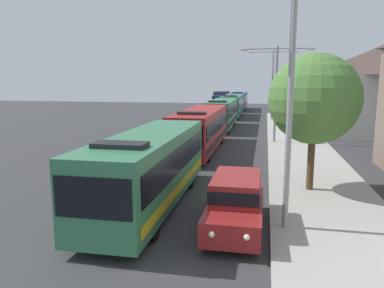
{
  "coord_description": "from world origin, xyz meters",
  "views": [
    {
      "loc": [
        3.3,
        -3.83,
        5.22
      ],
      "look_at": [
        -0.25,
        14.21,
        2.04
      ],
      "focal_mm": 34.79,
      "sensor_mm": 36.0,
      "label": 1
    }
  ],
  "objects": [
    {
      "name": "white_suv",
      "position": [
        2.4,
        8.8,
        1.03
      ],
      "size": [
        1.86,
        5.05,
        1.9
      ],
      "color": "maroon",
      "rests_on": "ground_plane"
    },
    {
      "name": "box_truck_oncoming",
      "position": [
        -4.6,
        63.38,
        1.7
      ],
      "size": [
        2.35,
        6.85,
        3.15
      ],
      "color": "navy",
      "rests_on": "ground_plane"
    },
    {
      "name": "streetlamp_mid",
      "position": [
        4.1,
        27.32,
        4.91
      ],
      "size": [
        5.76,
        0.28,
        7.73
      ],
      "color": "gray",
      "rests_on": "sidewalk"
    },
    {
      "name": "roadside_tree",
      "position": [
        5.46,
        13.8,
        4.36
      ],
      "size": [
        4.11,
        4.11,
        6.28
      ],
      "color": "#4C3823",
      "rests_on": "sidewalk"
    },
    {
      "name": "bus_second_in_line",
      "position": [
        -1.3,
        23.05,
        1.69
      ],
      "size": [
        2.58,
        12.25,
        3.21
      ],
      "color": "maroon",
      "rests_on": "ground_plane"
    },
    {
      "name": "bus_fourth_in_line",
      "position": [
        -1.3,
        48.79,
        1.69
      ],
      "size": [
        2.58,
        11.06,
        3.21
      ],
      "color": "#33724C",
      "rests_on": "ground_plane"
    },
    {
      "name": "bus_rear",
      "position": [
        -1.3,
        61.41,
        1.69
      ],
      "size": [
        2.58,
        10.66,
        3.21
      ],
      "color": "#284C8C",
      "rests_on": "ground_plane"
    },
    {
      "name": "bus_lead",
      "position": [
        -1.3,
        10.54,
        1.69
      ],
      "size": [
        2.58,
        10.55,
        3.21
      ],
      "color": "#33724C",
      "rests_on": "ground_plane"
    },
    {
      "name": "house_distant_gabled",
      "position": [
        13.44,
        34.11,
        4.2
      ],
      "size": [
        8.82,
        8.8,
        8.22
      ],
      "color": "beige",
      "rests_on": "ground_plane"
    },
    {
      "name": "streetlamp_far",
      "position": [
        4.1,
        45.73,
        5.5
      ],
      "size": [
        6.07,
        0.28,
        8.78
      ],
      "color": "gray",
      "rests_on": "sidewalk"
    },
    {
      "name": "streetlamp_near",
      "position": [
        4.1,
        8.9,
        5.27
      ],
      "size": [
        5.37,
        0.28,
        8.44
      ],
      "color": "gray",
      "rests_on": "sidewalk"
    },
    {
      "name": "bus_middle",
      "position": [
        -1.3,
        35.9,
        1.69
      ],
      "size": [
        2.58,
        10.97,
        3.21
      ],
      "color": "#33724C",
      "rests_on": "ground_plane"
    }
  ]
}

